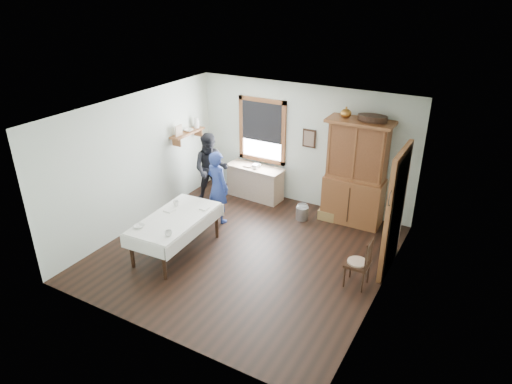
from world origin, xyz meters
The scene contains 20 objects.
room centered at (0.00, 0.00, 1.35)m, with size 5.01×5.01×2.70m.
window centered at (-1.00, 2.46, 1.62)m, with size 1.18×0.07×1.48m.
doorway centered at (2.46, 0.85, 1.16)m, with size 0.09×1.14×2.22m.
wall_shelf centered at (-2.37, 1.54, 1.57)m, with size 0.24×1.00×0.44m.
framed_picture centered at (0.15, 2.46, 1.55)m, with size 0.30×0.04×0.40m, color #331D12.
rug_beater centered at (2.45, 0.30, 1.72)m, with size 0.27×0.27×0.01m, color black.
work_counter centered at (-1.02, 2.18, 0.38)m, with size 1.33×0.51×0.76m, color tan.
china_hutch centered at (1.32, 2.15, 1.10)m, with size 1.29×0.61×2.21m, color #97552E.
dining_table centered at (-1.14, -0.59, 0.36)m, with size 0.96×1.82×0.73m, color white.
spindle_chair centered at (2.12, 0.06, 0.46)m, with size 0.42×0.42×0.91m, color #331D12.
pail centered at (0.38, 1.73, 0.14)m, with size 0.27×0.27×0.28m, color #9DA2A6.
wicker_basket centered at (0.86, 1.99, 0.11)m, with size 0.36×0.26×0.21m, color #AA854D.
woman_blue centered at (-1.13, 0.81, 0.72)m, with size 0.52×0.34×1.43m, color navy.
figure_dark centered at (-1.76, 1.47, 0.75)m, with size 0.73×0.57×1.51m, color black.
table_cup_a centered at (-0.81, -1.17, 0.78)m, with size 0.12×0.12×0.10m, color white.
table_cup_b centered at (-1.40, -0.22, 0.78)m, with size 0.11×0.11×0.10m, color white.
table_bowl centered at (-1.44, -1.20, 0.75)m, with size 0.20×0.20×0.05m, color white.
counter_book centered at (-1.28, 2.17, 0.77)m, with size 0.16×0.22×0.02m, color #7D6553.
counter_bowl centered at (-1.00, 2.22, 0.79)m, with size 0.18×0.18×0.06m, color white.
shelf_bowl centered at (-2.37, 1.55, 1.60)m, with size 0.22×0.22×0.05m, color white.
Camera 1 is at (3.74, -6.24, 4.67)m, focal length 32.00 mm.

